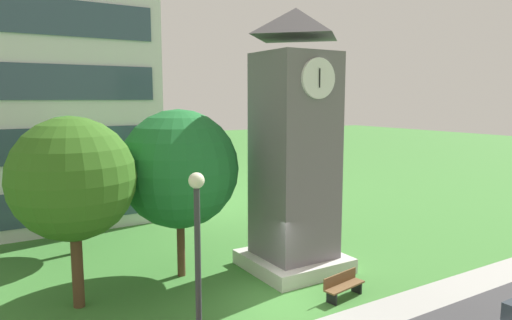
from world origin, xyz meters
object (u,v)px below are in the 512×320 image
(clock_tower, at_px, (295,156))
(tree_near_tower, at_px, (179,169))
(park_bench, at_px, (343,285))
(tree_streetside, at_px, (73,179))
(tree_by_building, at_px, (70,160))
(street_lamp, at_px, (198,264))

(clock_tower, xyz_separation_m, tree_near_tower, (-4.39, 1.71, -0.41))
(park_bench, distance_m, tree_streetside, 10.17)
(tree_near_tower, bearing_deg, park_bench, -50.49)
(tree_by_building, relative_size, tree_near_tower, 0.95)
(tree_near_tower, bearing_deg, tree_streetside, -168.95)
(clock_tower, relative_size, tree_near_tower, 1.59)
(tree_by_building, bearing_deg, tree_streetside, -99.02)
(tree_near_tower, height_order, tree_streetside, tree_near_tower)
(tree_near_tower, xyz_separation_m, tree_streetside, (-4.14, -0.81, 0.09))
(clock_tower, distance_m, street_lamp, 9.55)
(park_bench, bearing_deg, tree_near_tower, 129.51)
(tree_streetside, bearing_deg, tree_by_building, 80.98)
(street_lamp, xyz_separation_m, tree_streetside, (-1.35, 7.06, 1.01))
(park_bench, relative_size, tree_near_tower, 0.27)
(tree_by_building, bearing_deg, tree_near_tower, -58.03)
(street_lamp, distance_m, tree_near_tower, 8.40)
(park_bench, bearing_deg, clock_tower, 86.27)
(park_bench, relative_size, tree_by_building, 0.29)
(tree_by_building, bearing_deg, clock_tower, -42.01)
(street_lamp, relative_size, tree_by_building, 0.87)
(clock_tower, xyz_separation_m, tree_streetside, (-8.53, 0.90, -0.32))
(tree_by_building, distance_m, tree_streetside, 6.01)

